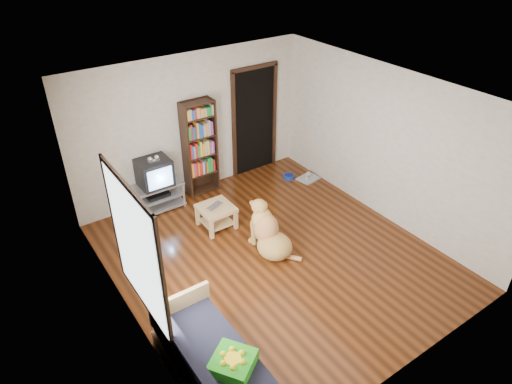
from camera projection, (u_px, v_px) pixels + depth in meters
ground at (273, 256)px, 7.10m from camera, size 5.00×5.00×0.00m
ceiling at (277, 96)px, 5.72m from camera, size 5.00×5.00×0.00m
wall_back at (192, 126)px, 8.15m from camera, size 4.50×0.00×4.50m
wall_front at (421, 288)px, 4.67m from camera, size 4.50×0.00×4.50m
wall_left at (121, 241)px, 5.33m from camera, size 0.00×5.00×5.00m
wall_right at (385, 145)px, 7.49m from camera, size 0.00×5.00×5.00m
green_cushion at (233, 363)px, 4.86m from camera, size 0.60×0.60×0.14m
laptop at (217, 207)px, 7.53m from camera, size 0.36×0.29×0.02m
dog_bowl at (289, 177)px, 9.12m from camera, size 0.22×0.22×0.08m
grey_rag at (308, 178)px, 9.11m from camera, size 0.45×0.38×0.03m
window at (136, 250)px, 4.88m from camera, size 0.03×1.46×1.70m
doorway at (254, 118)px, 8.89m from camera, size 1.03×0.05×2.19m
tv_stand at (157, 196)px, 8.09m from camera, size 0.90×0.45×0.50m
crt_tv at (154, 172)px, 7.86m from camera, size 0.55×0.52×0.58m
bookshelf at (199, 143)px, 8.23m from camera, size 0.60×0.30×1.80m
sofa at (212, 366)px, 5.09m from camera, size 0.80×1.80×0.80m
coffee_table at (216, 213)px, 7.62m from camera, size 0.55×0.55×0.40m
dog at (269, 234)px, 7.07m from camera, size 0.57×1.02×0.85m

